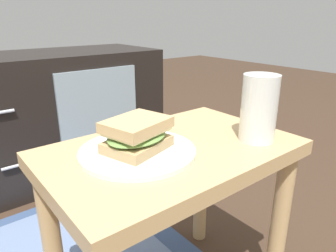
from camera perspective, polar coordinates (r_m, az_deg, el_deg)
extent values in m
cube|color=tan|center=(0.70, 0.70, -5.03)|extent=(0.56, 0.36, 0.04)
cylinder|color=tan|center=(0.90, 19.70, -17.08)|extent=(0.04, 0.04, 0.43)
cylinder|color=tan|center=(0.84, -20.37, -20.35)|extent=(0.04, 0.04, 0.43)
cylinder|color=tan|center=(1.05, 6.09, -10.39)|extent=(0.04, 0.04, 0.43)
cube|color=black|center=(1.58, -19.90, 2.04)|extent=(0.96, 0.44, 0.58)
cube|color=#8C9EA8|center=(1.42, -12.31, 1.34)|extent=(0.37, 0.01, 0.44)
cylinder|color=silver|center=(1.27, -28.16, 2.26)|extent=(0.08, 0.01, 0.01)
cylinder|color=silver|center=(1.34, -26.67, -6.73)|extent=(0.08, 0.01, 0.01)
cylinder|color=silver|center=(0.66, -5.63, -4.67)|extent=(0.25, 0.25, 0.01)
cube|color=tan|center=(0.65, -5.68, -3.39)|extent=(0.15, 0.13, 0.02)
ellipsoid|color=#729E4C|center=(0.64, -5.73, -1.83)|extent=(0.16, 0.14, 0.02)
cube|color=beige|center=(0.64, -5.77, -0.91)|extent=(0.14, 0.12, 0.01)
cube|color=tan|center=(0.63, -5.81, 0.27)|extent=(0.15, 0.13, 0.02)
cylinder|color=silver|center=(0.73, 16.37, 3.16)|extent=(0.08, 0.08, 0.15)
cylinder|color=#C67219|center=(0.74, 16.25, 1.92)|extent=(0.07, 0.07, 0.11)
cylinder|color=white|center=(0.72, 16.71, 6.60)|extent=(0.07, 0.07, 0.01)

